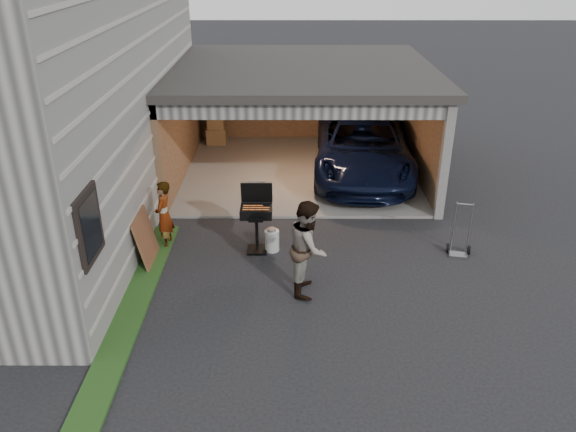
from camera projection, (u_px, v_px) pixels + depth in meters
name	position (u px, v px, depth m)	size (l,w,h in m)	color
ground	(263.00, 307.00, 9.79)	(80.00, 80.00, 0.00)	black
groundcover_strip	(118.00, 343.00, 8.89)	(0.50, 8.00, 0.06)	#193814
garage	(300.00, 102.00, 15.07)	(6.80, 6.30, 2.90)	#605E59
minivan	(363.00, 149.00, 15.05)	(2.48, 5.37, 1.49)	black
woman	(164.00, 215.00, 11.45)	(0.53, 0.35, 1.45)	#ADBBDA
man	(308.00, 247.00, 9.91)	(0.86, 0.67, 1.78)	#402019
bbq_grill	(256.00, 213.00, 11.25)	(0.64, 0.56, 1.42)	black
propane_tank	(272.00, 240.00, 11.52)	(0.30, 0.30, 0.45)	#B7B7B3
plywood_panel	(146.00, 239.00, 10.96)	(0.04, 0.95, 1.06)	#532D1C
hand_truck	(459.00, 245.00, 11.38)	(0.49, 0.42, 1.13)	slate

